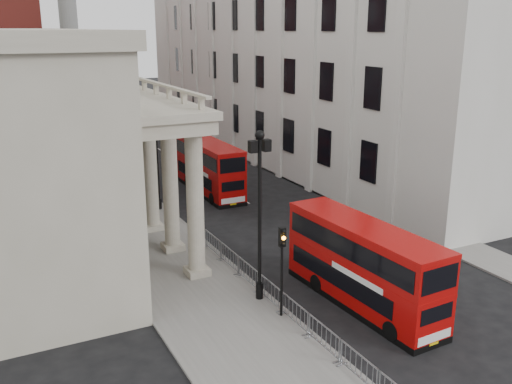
% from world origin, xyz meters
% --- Properties ---
extents(ground, '(260.00, 260.00, 0.00)m').
position_xyz_m(ground, '(0.00, 0.00, 0.00)').
color(ground, black).
rests_on(ground, ground).
extents(sidewalk_west, '(6.00, 140.00, 0.12)m').
position_xyz_m(sidewalk_west, '(-3.00, 30.00, 0.06)').
color(sidewalk_west, slate).
rests_on(sidewalk_west, ground).
extents(sidewalk_east, '(3.00, 140.00, 0.12)m').
position_xyz_m(sidewalk_east, '(13.50, 30.00, 0.06)').
color(sidewalk_east, slate).
rests_on(sidewalk_east, ground).
extents(kerb, '(0.20, 140.00, 0.14)m').
position_xyz_m(kerb, '(-0.05, 30.00, 0.07)').
color(kerb, slate).
rests_on(kerb, ground).
extents(portico_building, '(9.00, 28.00, 12.00)m').
position_xyz_m(portico_building, '(-10.50, 18.00, 6.00)').
color(portico_building, '#9C9683').
rests_on(portico_building, ground).
extents(east_building, '(8.00, 55.00, 25.00)m').
position_xyz_m(east_building, '(16.00, 32.00, 12.50)').
color(east_building, beige).
rests_on(east_building, ground).
extents(monument_column, '(8.00, 8.00, 54.20)m').
position_xyz_m(monument_column, '(6.00, 92.00, 15.98)').
color(monument_column, '#60605E').
rests_on(monument_column, ground).
extents(lamp_post_south, '(1.05, 0.44, 8.32)m').
position_xyz_m(lamp_post_south, '(-0.60, 4.00, 4.91)').
color(lamp_post_south, black).
rests_on(lamp_post_south, sidewalk_west).
extents(lamp_post_mid, '(1.05, 0.44, 8.32)m').
position_xyz_m(lamp_post_mid, '(-0.60, 20.00, 4.91)').
color(lamp_post_mid, black).
rests_on(lamp_post_mid, sidewalk_west).
extents(lamp_post_north, '(1.05, 0.44, 8.32)m').
position_xyz_m(lamp_post_north, '(-0.60, 36.00, 4.91)').
color(lamp_post_north, black).
rests_on(lamp_post_north, sidewalk_west).
extents(traffic_light, '(0.28, 0.33, 4.30)m').
position_xyz_m(traffic_light, '(-0.50, 1.98, 3.11)').
color(traffic_light, black).
rests_on(traffic_light, sidewalk_west).
extents(crowd_barriers, '(0.50, 18.75, 1.10)m').
position_xyz_m(crowd_barriers, '(-0.35, 2.23, 0.67)').
color(crowd_barriers, gray).
rests_on(crowd_barriers, sidewalk_west).
extents(bus_near, '(2.71, 9.50, 4.06)m').
position_xyz_m(bus_near, '(3.60, 1.43, 2.12)').
color(bus_near, '#AA0807').
rests_on(bus_near, ground).
extents(bus_far, '(2.45, 9.62, 4.14)m').
position_xyz_m(bus_far, '(4.53, 22.87, 2.16)').
color(bus_far, '#AF0908').
rests_on(bus_far, ground).
extents(pedestrian_a, '(0.71, 0.56, 1.71)m').
position_xyz_m(pedestrian_a, '(-2.89, 16.37, 0.98)').
color(pedestrian_a, black).
rests_on(pedestrian_a, sidewalk_west).
extents(pedestrian_b, '(1.08, 0.93, 1.92)m').
position_xyz_m(pedestrian_b, '(-5.00, 17.77, 1.08)').
color(pedestrian_b, black).
rests_on(pedestrian_b, sidewalk_west).
extents(pedestrian_c, '(0.90, 0.65, 1.72)m').
position_xyz_m(pedestrian_c, '(-3.88, 22.80, 0.98)').
color(pedestrian_c, black).
rests_on(pedestrian_c, sidewalk_west).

